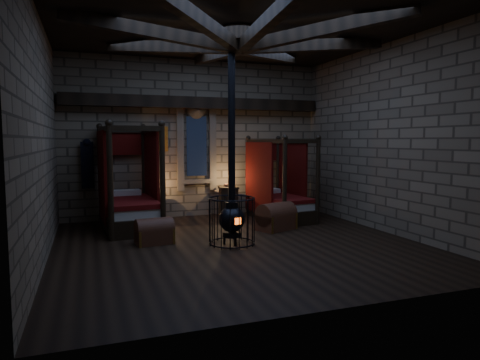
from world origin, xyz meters
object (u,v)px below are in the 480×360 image
object	(u,v)px
trunk_left	(154,232)
trunk_right	(276,217)
bed_right	(279,199)
stove	(232,215)
bed_left	(129,204)

from	to	relation	value
trunk_left	trunk_right	size ratio (longest dim) A/B	0.76
bed_right	trunk_left	distance (m)	3.87
bed_right	stove	distance (m)	3.02
trunk_right	trunk_left	bearing A→B (deg)	165.91
trunk_right	bed_left	bearing A→B (deg)	135.09
bed_right	trunk_right	distance (m)	1.40
bed_left	trunk_left	bearing A→B (deg)	-82.77
trunk_right	bed_right	bearing A→B (deg)	39.86
trunk_left	trunk_right	distance (m)	2.89
trunk_right	stove	distance (m)	1.76
bed_left	stove	world-z (taller)	stove
bed_right	stove	size ratio (longest dim) A/B	0.52
bed_left	bed_right	xyz separation A→B (m)	(3.82, -0.09, -0.07)
bed_left	bed_right	size ratio (longest dim) A/B	1.13
trunk_left	bed_right	bearing A→B (deg)	18.30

